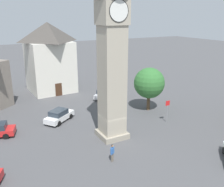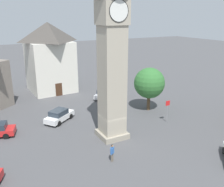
{
  "view_description": "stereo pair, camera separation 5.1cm",
  "coord_description": "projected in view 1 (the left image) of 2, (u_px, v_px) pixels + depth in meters",
  "views": [
    {
      "loc": [
        -11.62,
        -21.57,
        12.68
      ],
      "look_at": [
        0.0,
        0.0,
        4.92
      ],
      "focal_mm": 39.86,
      "sensor_mm": 36.0,
      "label": 1
    },
    {
      "loc": [
        -11.58,
        -21.59,
        12.68
      ],
      "look_at": [
        0.0,
        0.0,
        4.92
      ],
      "focal_mm": 39.86,
      "sensor_mm": 36.0,
      "label": 2
    }
  ],
  "objects": [
    {
      "name": "road_sign",
      "position": [
        167.0,
        108.0,
        30.22
      ],
      "size": [
        0.6,
        0.07,
        2.8
      ],
      "color": "gray",
      "rests_on": "ground"
    },
    {
      "name": "car_blue_kerb",
      "position": [
        104.0,
        94.0,
        39.41
      ],
      "size": [
        4.31,
        3.82,
        1.53
      ],
      "color": "silver",
      "rests_on": "ground"
    },
    {
      "name": "tree",
      "position": [
        149.0,
        83.0,
        33.68
      ],
      "size": [
        4.19,
        4.19,
        5.97
      ],
      "color": "brown",
      "rests_on": "ground"
    },
    {
      "name": "building_corner_back",
      "position": [
        49.0,
        57.0,
        42.09
      ],
      "size": [
        7.7,
        8.11,
        11.61
      ],
      "color": "silver",
      "rests_on": "ground"
    },
    {
      "name": "ground_plane",
      "position": [
        112.0,
        136.0,
        27.19
      ],
      "size": [
        200.0,
        200.0,
        0.0
      ],
      "primitive_type": "plane",
      "color": "#4C4C4F"
    },
    {
      "name": "clock_tower",
      "position": [
        112.0,
        21.0,
        23.53
      ],
      "size": [
        3.47,
        3.47,
        20.68
      ],
      "color": "gray",
      "rests_on": "ground"
    },
    {
      "name": "pedestrian",
      "position": [
        112.0,
        151.0,
        22.25
      ],
      "size": [
        0.48,
        0.38,
        1.69
      ],
      "color": "#706656",
      "rests_on": "ground"
    },
    {
      "name": "car_white_side",
      "position": [
        59.0,
        115.0,
        30.84
      ],
      "size": [
        4.32,
        3.81,
        1.53
      ],
      "color": "white",
      "rests_on": "ground"
    }
  ]
}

